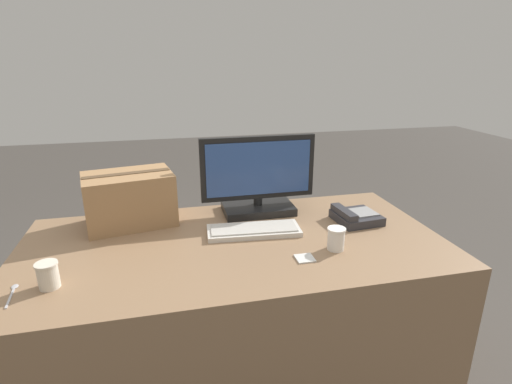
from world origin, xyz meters
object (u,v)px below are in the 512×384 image
(keyboard, at_px, (254,230))
(paper_cup_right, at_px, (336,239))
(monitor, at_px, (258,182))
(sticky_note_pad, at_px, (305,258))
(paper_cup_left, at_px, (48,275))
(spoon, at_px, (13,292))
(desk_phone, at_px, (355,217))
(cardboard_box, at_px, (130,199))

(keyboard, relative_size, paper_cup_right, 4.51)
(monitor, xyz_separation_m, keyboard, (-0.08, -0.25, -0.15))
(monitor, distance_m, sticky_note_pad, 0.55)
(sticky_note_pad, bearing_deg, paper_cup_left, 179.43)
(paper_cup_left, bearing_deg, spoon, -176.41)
(desk_phone, xyz_separation_m, paper_cup_right, (-0.21, -0.25, 0.02))
(paper_cup_right, bearing_deg, spoon, -177.69)
(monitor, distance_m, paper_cup_right, 0.54)
(cardboard_box, bearing_deg, paper_cup_right, -29.55)
(spoon, bearing_deg, cardboard_box, -40.27)
(desk_phone, bearing_deg, paper_cup_right, -135.41)
(paper_cup_right, bearing_deg, paper_cup_left, -177.82)
(desk_phone, height_order, spoon, desk_phone)
(monitor, bearing_deg, sticky_note_pad, -83.22)
(spoon, xyz_separation_m, sticky_note_pad, (1.04, -0.00, 0.00))
(monitor, relative_size, keyboard, 1.34)
(keyboard, height_order, spoon, keyboard)
(spoon, bearing_deg, paper_cup_left, -92.12)
(spoon, relative_size, sticky_note_pad, 2.12)
(keyboard, bearing_deg, desk_phone, 6.31)
(desk_phone, bearing_deg, cardboard_box, 162.67)
(monitor, height_order, spoon, monitor)
(spoon, bearing_deg, desk_phone, -83.77)
(paper_cup_left, bearing_deg, sticky_note_pad, -0.57)
(keyboard, height_order, sticky_note_pad, keyboard)
(monitor, relative_size, spoon, 3.80)
(spoon, bearing_deg, sticky_note_pad, -95.82)
(keyboard, relative_size, sticky_note_pad, 6.01)
(keyboard, bearing_deg, paper_cup_right, -33.96)
(monitor, relative_size, paper_cup_left, 6.11)
(monitor, height_order, paper_cup_left, monitor)
(desk_phone, xyz_separation_m, sticky_note_pad, (-0.36, -0.30, -0.02))
(desk_phone, bearing_deg, monitor, 146.18)
(desk_phone, height_order, cardboard_box, cardboard_box)
(desk_phone, relative_size, sticky_note_pad, 3.01)
(monitor, bearing_deg, paper_cup_right, -65.94)
(monitor, xyz_separation_m, sticky_note_pad, (0.06, -0.53, -0.16))
(desk_phone, bearing_deg, keyboard, 176.56)
(keyboard, xyz_separation_m, paper_cup_left, (-0.78, -0.27, 0.03))
(spoon, bearing_deg, paper_cup_right, -93.39)
(cardboard_box, distance_m, sticky_note_pad, 0.87)
(paper_cup_right, distance_m, spoon, 1.19)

